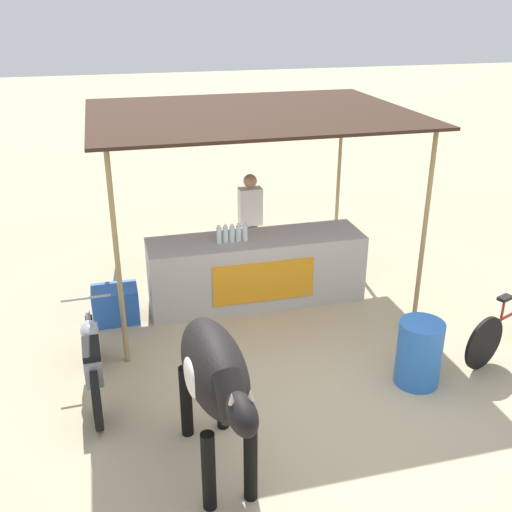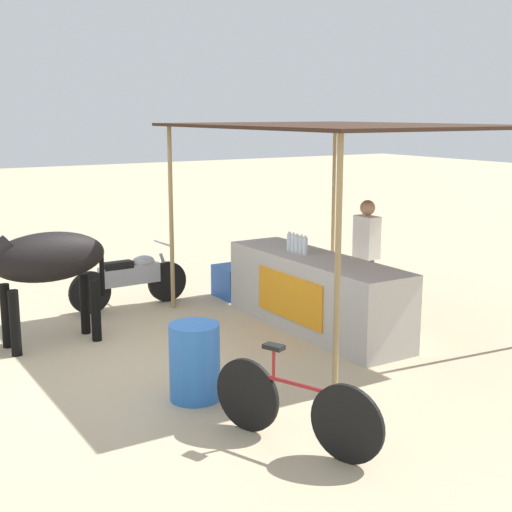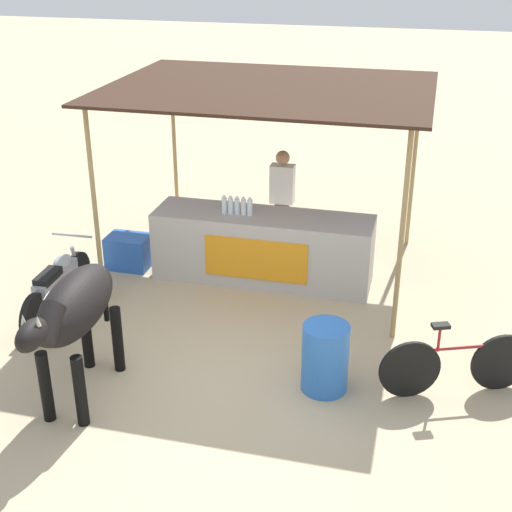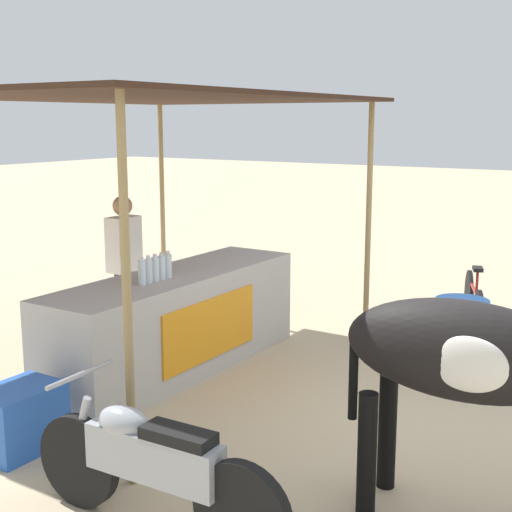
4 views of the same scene
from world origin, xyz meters
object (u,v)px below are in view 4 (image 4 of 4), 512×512
(water_barrel, at_px, (460,339))
(cow, at_px, (472,360))
(stall_counter, at_px, (177,322))
(cooler_box, at_px, (19,419))
(vendor_behind_counter, at_px, (125,274))
(bicycle_leaning, at_px, (473,307))
(motorcycle_parked, at_px, (151,464))

(water_barrel, bearing_deg, cow, -162.40)
(stall_counter, xyz_separation_m, cooler_box, (-1.97, -0.10, -0.24))
(stall_counter, bearing_deg, vendor_behind_counter, 82.34)
(cooler_box, xyz_separation_m, bicycle_leaning, (4.56, -2.02, 0.11))
(vendor_behind_counter, distance_m, cooler_box, 2.32)
(motorcycle_parked, height_order, bicycle_leaning, motorcycle_parked)
(motorcycle_parked, bearing_deg, bicycle_leaning, -5.82)
(vendor_behind_counter, xyz_separation_m, bicycle_leaning, (2.49, -2.87, -0.50))
(water_barrel, bearing_deg, bicycle_leaning, 10.89)
(cow, xyz_separation_m, bicycle_leaning, (3.77, 1.03, -0.69))
(bicycle_leaning, bearing_deg, cow, -164.73)
(water_barrel, relative_size, cow, 0.42)
(cooler_box, bearing_deg, motorcycle_parked, -100.70)
(vendor_behind_counter, xyz_separation_m, cow, (-1.28, -3.90, 0.18))
(stall_counter, distance_m, cow, 3.41)
(stall_counter, bearing_deg, bicycle_leaning, -39.31)
(motorcycle_parked, bearing_deg, vendor_behind_counter, 45.25)
(cooler_box, distance_m, cow, 3.25)
(vendor_behind_counter, xyz_separation_m, cooler_box, (-2.07, -0.85, -0.61))
(stall_counter, distance_m, water_barrel, 2.69)
(bicycle_leaning, bearing_deg, cooler_box, 156.06)
(stall_counter, height_order, motorcycle_parked, stall_counter)
(vendor_behind_counter, height_order, cooler_box, vendor_behind_counter)
(stall_counter, distance_m, cooler_box, 1.98)
(cooler_box, height_order, water_barrel, water_barrel)
(stall_counter, xyz_separation_m, cow, (-1.18, -3.15, 0.55))
(water_barrel, height_order, bicycle_leaning, bicycle_leaning)
(vendor_behind_counter, height_order, cow, vendor_behind_counter)
(water_barrel, bearing_deg, motorcycle_parked, 167.92)
(stall_counter, relative_size, vendor_behind_counter, 1.82)
(cow, xyz_separation_m, motorcycle_parked, (-1.08, 1.52, -0.61))
(stall_counter, bearing_deg, water_barrel, -62.20)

